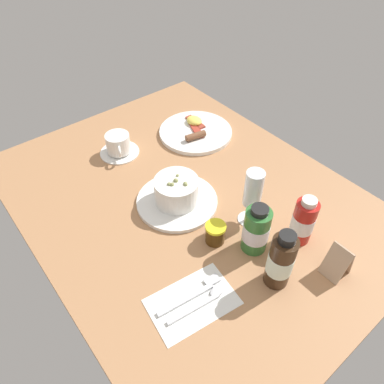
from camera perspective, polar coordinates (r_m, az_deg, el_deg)
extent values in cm
cube|color=#A8754C|center=(104.36, -0.72, -1.33)|extent=(110.00, 84.00, 3.00)
cylinder|color=white|center=(101.12, -2.27, -1.56)|extent=(22.68, 22.68, 1.20)
cylinder|color=white|center=(98.16, -2.33, 0.14)|extent=(12.23, 12.23, 7.15)
cylinder|color=beige|center=(96.24, -2.38, 1.32)|extent=(10.52, 10.52, 1.60)
sphere|color=#8D9258|center=(94.86, -1.07, 1.32)|extent=(1.09, 1.09, 1.09)
sphere|color=#8D9258|center=(97.26, -2.30, 2.60)|extent=(0.87, 0.87, 0.87)
sphere|color=#8D9258|center=(94.68, -3.52, 1.13)|extent=(1.11, 1.11, 1.11)
sphere|color=#8D9258|center=(95.68, -2.50, 1.74)|extent=(1.36, 1.36, 1.36)
sphere|color=#8D9258|center=(94.72, -3.16, 1.17)|extent=(1.13, 1.13, 1.13)
sphere|color=#8D9258|center=(94.60, -1.02, 1.18)|extent=(1.13, 1.13, 1.13)
cube|color=white|center=(83.27, 0.06, -16.95)|extent=(14.94, 20.63, 0.30)
cube|color=silver|center=(83.08, -1.04, -16.63)|extent=(3.10, 14.03, 0.50)
cube|color=silver|center=(85.68, 3.17, -13.73)|extent=(2.67, 3.87, 0.40)
cube|color=silver|center=(82.04, 0.23, -17.96)|extent=(2.76, 13.01, 0.50)
ellipsoid|color=silver|center=(84.33, 4.05, -15.25)|extent=(2.40, 4.00, 0.60)
cylinder|color=white|center=(120.51, -11.36, 6.26)|extent=(12.66, 12.66, 0.90)
cylinder|color=white|center=(118.44, -11.60, 7.59)|extent=(7.69, 7.69, 6.07)
cylinder|color=black|center=(116.98, -11.77, 8.58)|extent=(6.53, 6.53, 1.00)
torus|color=white|center=(114.37, -11.38, 6.31)|extent=(3.60, 2.25, 3.60)
cylinder|color=white|center=(98.48, 8.92, -4.19)|extent=(5.89, 5.89, 0.40)
cylinder|color=white|center=(96.13, 9.13, -2.93)|extent=(0.80, 0.80, 6.00)
cylinder|color=white|center=(90.41, 9.70, 0.56)|extent=(4.67, 4.67, 10.22)
cylinder|color=#F1E3C4|center=(91.46, 9.59, -0.13)|extent=(3.83, 3.83, 6.13)
cylinder|color=#4A2D0D|center=(91.18, 3.69, -6.66)|extent=(4.99, 4.99, 4.87)
cylinder|color=yellow|center=(88.99, 3.77, -5.52)|extent=(5.24, 5.24, 0.80)
cylinder|color=#382314|center=(82.54, 13.79, -10.66)|extent=(5.66, 5.66, 14.41)
cylinder|color=silver|center=(82.77, 13.75, -10.77)|extent=(5.78, 5.78, 5.48)
cylinder|color=black|center=(76.11, 14.83, -7.08)|extent=(3.68, 3.68, 2.07)
cylinder|color=#B21E19|center=(92.63, 17.12, -4.52)|extent=(5.56, 5.56, 12.54)
cylinder|color=white|center=(92.81, 17.09, -4.62)|extent=(5.67, 5.67, 4.76)
cylinder|color=silver|center=(87.70, 18.06, -1.49)|extent=(3.62, 3.62, 1.49)
cylinder|color=#337233|center=(88.19, 10.08, -5.97)|extent=(6.34, 6.34, 12.50)
cylinder|color=silver|center=(88.38, 10.06, -6.07)|extent=(6.47, 6.47, 4.75)
cylinder|color=black|center=(83.02, 10.67, -2.89)|extent=(4.12, 4.12, 1.46)
cylinder|color=white|center=(126.64, 0.57, 9.46)|extent=(25.09, 25.09, 1.40)
cube|color=#943828|center=(129.93, 0.52, 11.00)|extent=(9.13, 2.94, 0.60)
cube|color=#A73828|center=(125.89, 0.70, 9.77)|extent=(9.28, 5.33, 0.60)
cylinder|color=brown|center=(121.54, 0.57, 8.87)|extent=(3.57, 7.30, 2.20)
ellipsoid|color=#F2D859|center=(129.41, 0.37, 11.22)|extent=(6.00, 4.80, 2.40)
cube|color=tan|center=(90.95, 22.64, -9.51)|extent=(5.24, 2.97, 9.25)
cube|color=tan|center=(89.34, 21.73, -10.42)|extent=(5.24, 2.97, 9.25)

